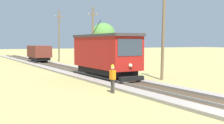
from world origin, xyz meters
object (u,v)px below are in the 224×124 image
(utility_pole_mid, at_px, (93,37))
(red_tram, at_px, (105,53))
(utility_pole_far, at_px, (59,35))
(utility_pole_near_tram, at_px, (163,29))
(track_worker, at_px, (113,77))
(freight_car, at_px, (39,53))
(tree_right_near, at_px, (103,35))

(utility_pole_mid, bearing_deg, red_tram, -109.68)
(red_tram, height_order, utility_pole_far, utility_pole_far)
(utility_pole_near_tram, xyz_separation_m, track_worker, (-6.76, -3.61, -3.29))
(red_tram, xyz_separation_m, freight_car, (-0.00, 21.46, -0.64))
(freight_car, relative_size, utility_pole_far, 0.63)
(red_tram, distance_m, freight_car, 21.47)
(red_tram, relative_size, utility_pole_mid, 1.14)
(utility_pole_near_tram, height_order, tree_right_near, utility_pole_near_tram)
(utility_pole_near_tram, distance_m, utility_pole_far, 26.78)
(utility_pole_near_tram, relative_size, tree_right_near, 1.15)
(utility_pole_mid, xyz_separation_m, utility_pole_far, (-0.00, 12.92, 0.40))
(freight_car, bearing_deg, red_tram, -89.99)
(freight_car, distance_m, tree_right_near, 21.66)
(freight_car, bearing_deg, utility_pole_mid, -69.33)
(utility_pole_mid, height_order, utility_pole_far, utility_pole_far)
(red_tram, xyz_separation_m, tree_right_near, (17.22, 34.22, 2.46))
(utility_pole_mid, distance_m, track_worker, 18.94)
(freight_car, xyz_separation_m, tree_right_near, (17.22, 12.76, 3.10))
(freight_car, relative_size, track_worker, 2.91)
(red_tram, bearing_deg, utility_pole_near_tram, -35.85)
(freight_car, distance_m, utility_pole_far, 5.37)
(tree_right_near, bearing_deg, utility_pole_mid, -119.78)
(tree_right_near, bearing_deg, track_worker, -116.23)
(tree_right_near, bearing_deg, utility_pole_far, -142.25)
(utility_pole_near_tram, bearing_deg, track_worker, -151.91)
(red_tram, xyz_separation_m, utility_pole_mid, (3.94, 11.01, 1.63))
(utility_pole_mid, distance_m, tree_right_near, 26.75)
(red_tram, bearing_deg, freight_car, 90.01)
(track_worker, distance_m, tree_right_near, 45.49)
(utility_pole_far, relative_size, tree_right_near, 1.14)
(utility_pole_far, relative_size, track_worker, 4.63)
(utility_pole_near_tram, height_order, utility_pole_far, utility_pole_near_tram)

